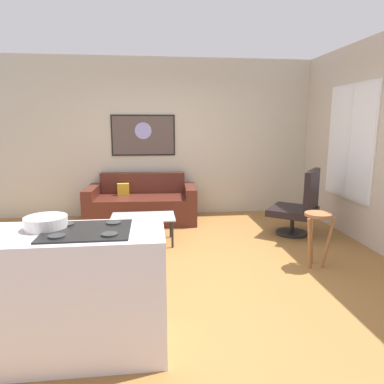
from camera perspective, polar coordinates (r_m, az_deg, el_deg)
ground at (r=4.34m, az=-1.92°, el=-11.76°), size 6.40×6.40×0.04m
back_wall at (r=6.42m, az=-3.82°, el=8.71°), size 6.40×0.05×2.80m
right_wall at (r=5.21m, az=28.03°, el=6.89°), size 0.05×6.40×2.80m
couch at (r=6.10m, az=-8.15°, el=-2.11°), size 1.89×0.94×0.80m
coffee_table at (r=4.95m, az=-7.98°, el=-4.32°), size 0.88×0.53×0.39m
armchair at (r=5.47m, az=17.11°, el=-2.19°), size 0.92×0.93×1.01m
bar_stool at (r=4.34m, az=19.73°, el=-5.22°), size 0.35×0.35×0.65m
kitchen_counter at (r=2.82m, az=-22.43°, el=-15.10°), size 1.69×0.62×0.94m
mixing_bowl at (r=2.73m, az=-22.67°, el=-4.65°), size 0.30×0.30×0.09m
wall_painting at (r=6.37m, az=-7.93°, el=9.14°), size 1.13×0.03×0.72m
window at (r=5.69m, az=24.29°, el=7.39°), size 0.03×1.22×1.68m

